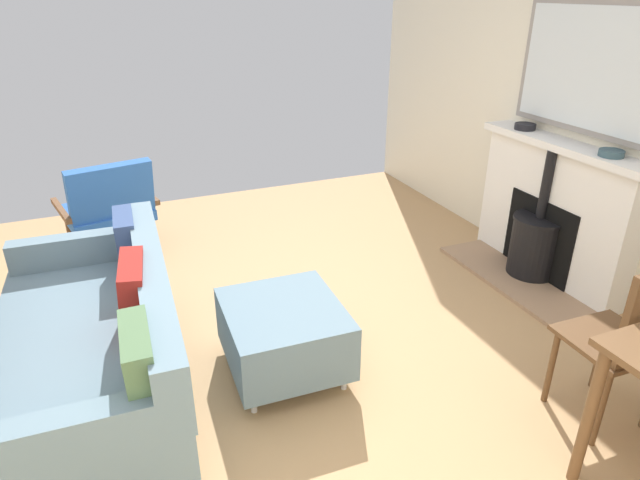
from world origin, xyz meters
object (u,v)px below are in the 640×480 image
Objects in this scene: fireplace at (548,220)px; ottoman at (284,333)px; sofa at (98,345)px; dining_chair_near_fireplace at (631,336)px; armchair_accent at (109,206)px; mantel_bowl_far at (612,153)px; mantel_bowl_near at (525,126)px.

ottoman is (2.14, 0.33, -0.19)m from fireplace.
sofa is 2.56× the size of ottoman.
fireplace is at bearing -121.31° from dining_chair_near_fireplace.
fireplace is 3.26m from armchair_accent.
mantel_bowl_far reaches higher than armchair_accent.
fireplace reaches higher than dining_chair_near_fireplace.
mantel_bowl_far is at bearing 90.00° from mantel_bowl_near.
fireplace is 0.78× the size of sofa.
fireplace is at bearing -176.40° from sofa.
mantel_bowl_far reaches higher than dining_chair_near_fireplace.
mantel_bowl_near is 0.09× the size of sofa.
mantel_bowl_far is 0.17× the size of dining_chair_near_fireplace.
mantel_bowl_far reaches higher than fireplace.
fireplace is at bearing -88.04° from mantel_bowl_far.
sofa is 1.67m from armchair_accent.
fireplace is 9.12× the size of mantel_bowl_near.
mantel_bowl_near is 1.99m from dining_chair_near_fireplace.
armchair_accent reaches higher than ottoman.
ottoman is at bearing 113.34° from armchair_accent.
dining_chair_near_fireplace is (-2.25, 1.15, 0.19)m from sofa.
fireplace reaches higher than ottoman.
sofa is at bearing 3.60° from fireplace.
mantel_bowl_near is at bearing -115.63° from dining_chair_near_fireplace.
ottoman is (2.15, 0.71, -0.79)m from mantel_bowl_near.
dining_chair_near_fireplace is at bearing 142.33° from ottoman.
sofa is at bearing -8.20° from ottoman.
dining_chair_near_fireplace is at bearing 126.66° from armchair_accent.
dining_chair_near_fireplace is (-2.09, 2.81, 0.07)m from armchair_accent.
sofa reaches higher than ottoman.
armchair_accent is (0.77, -1.79, 0.21)m from ottoman.
ottoman is (-0.94, 0.13, -0.09)m from sofa.
sofa is 2.14× the size of armchair_accent.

